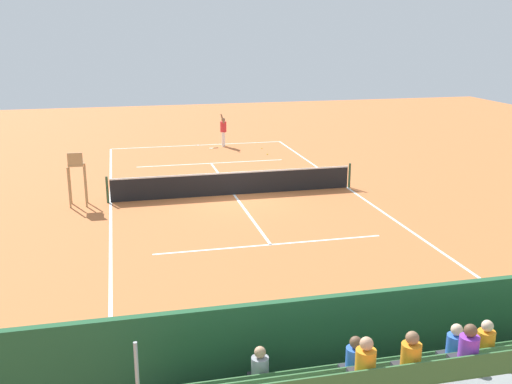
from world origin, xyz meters
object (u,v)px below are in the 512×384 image
at_px(courtside_bench, 434,331).
at_px(tennis_racket, 212,148).
at_px(equipment_bag, 355,361).
at_px(tennis_player, 223,129).
at_px(tennis_net, 234,183).
at_px(tennis_ball_near, 262,148).
at_px(bleacher_stand, 407,382).
at_px(umpire_chair, 76,173).
at_px(tennis_ball_far, 267,154).

xyz_separation_m(courtside_bench, tennis_racket, (1.03, -23.11, -0.54)).
bearing_deg(tennis_racket, equipment_bag, 88.06).
distance_m(tennis_player, tennis_racket, 1.36).
height_order(tennis_net, tennis_ball_near, tennis_net).
height_order(tennis_net, bleacher_stand, bleacher_stand).
relative_size(tennis_net, equipment_bag, 11.44).
xyz_separation_m(tennis_net, courtside_bench, (-1.67, 13.27, 0.06)).
relative_size(tennis_net, tennis_racket, 17.76).
distance_m(tennis_net, bleacher_stand, 15.39).
relative_size(umpire_chair, equipment_bag, 2.38).
bearing_deg(tennis_ball_far, umpire_chair, 38.48).
relative_size(umpire_chair, tennis_player, 1.11).
distance_m(equipment_bag, tennis_racket, 23.26).
xyz_separation_m(bleacher_stand, umpire_chair, (6.15, -15.24, 0.36)).
bearing_deg(equipment_bag, tennis_ball_near, -99.02).
bearing_deg(tennis_net, equipment_bag, 89.38).
bearing_deg(equipment_bag, tennis_ball_far, -99.45).
height_order(courtside_bench, equipment_bag, courtside_bench).
bearing_deg(tennis_net, courtside_bench, 97.19).
distance_m(bleacher_stand, tennis_ball_far, 23.07).
relative_size(tennis_net, tennis_player, 5.35).
bearing_deg(equipment_bag, courtside_bench, -175.96).
xyz_separation_m(umpire_chair, equipment_bag, (-6.05, 13.25, -1.13)).
bearing_deg(bleacher_stand, umpire_chair, -68.03).
relative_size(bleacher_stand, tennis_ball_near, 137.27).
xyz_separation_m(bleacher_stand, courtside_bench, (-1.73, -2.11, -0.40)).
xyz_separation_m(equipment_bag, tennis_ball_far, (-3.46, -20.82, -0.15)).
bearing_deg(tennis_ball_far, bleacher_stand, 81.59).
bearing_deg(equipment_bag, umpire_chair, -65.44).
bearing_deg(umpire_chair, courtside_bench, 120.97).
distance_m(tennis_player, tennis_ball_near, 2.55).
height_order(courtside_bench, tennis_player, tennis_player).
bearing_deg(tennis_racket, courtside_bench, 92.56).
relative_size(umpire_chair, courtside_bench, 1.19).
relative_size(bleacher_stand, tennis_player, 4.70).
relative_size(umpire_chair, tennis_ball_near, 32.42).
bearing_deg(courtside_bench, equipment_bag, 4.04).
xyz_separation_m(umpire_chair, tennis_racket, (-6.84, -9.99, -1.30)).
distance_m(bleacher_stand, equipment_bag, 2.14).
distance_m(tennis_player, tennis_ball_far, 3.61).
relative_size(umpire_chair, tennis_ball_far, 32.42).
bearing_deg(equipment_bag, tennis_player, -93.78).
distance_m(tennis_net, equipment_bag, 13.40).
distance_m(courtside_bench, equipment_bag, 1.86).
height_order(equipment_bag, tennis_player, tennis_player).
xyz_separation_m(bleacher_stand, equipment_bag, (0.09, -1.99, -0.78)).
relative_size(bleacher_stand, umpire_chair, 4.23).
height_order(umpire_chair, courtside_bench, umpire_chair).
distance_m(tennis_net, tennis_ball_far, 8.14).
bearing_deg(umpire_chair, tennis_net, -178.60).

